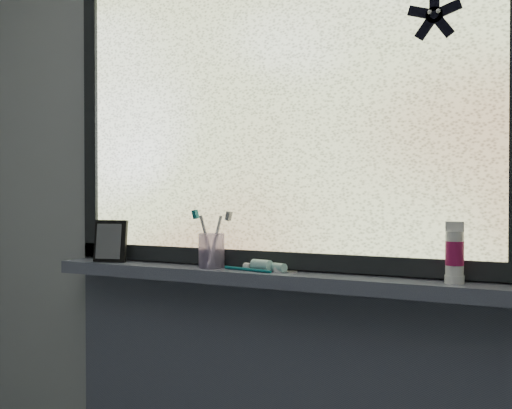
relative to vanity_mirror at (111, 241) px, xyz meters
name	(u,v)px	position (x,y,z in m)	size (l,w,h in m)	color
wall_back	(298,193)	(0.64, 0.09, 0.16)	(3.00, 0.01, 2.50)	#9EA3A8
windowsill	(288,279)	(0.64, 0.02, -0.09)	(1.62, 0.14, 0.04)	#4F5469
window_pane	(295,99)	(0.64, 0.07, 0.44)	(1.50, 0.01, 1.00)	silver
frame_bottom	(295,260)	(0.64, 0.07, -0.04)	(1.60, 0.03, 0.05)	black
frame_left	(93,115)	(-0.14, 0.07, 0.44)	(0.05, 0.03, 1.10)	black
starfish_sticker	(434,15)	(1.04, 0.06, 0.63)	(0.15, 0.02, 0.15)	black
vanity_mirror	(111,241)	(0.00, 0.00, 0.00)	(0.11, 0.06, 0.14)	black
toothpaste_tube	(268,266)	(0.58, 0.01, -0.05)	(0.19, 0.04, 0.03)	white
toothbrush_cup	(211,250)	(0.38, 0.02, -0.02)	(0.08, 0.08, 0.11)	#C6B0E9
toothbrush_lying	(247,269)	(0.52, 0.00, -0.06)	(0.21, 0.02, 0.01)	#0C626E
cream_tube	(455,250)	(1.10, 0.02, 0.01)	(0.04, 0.04, 0.11)	silver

